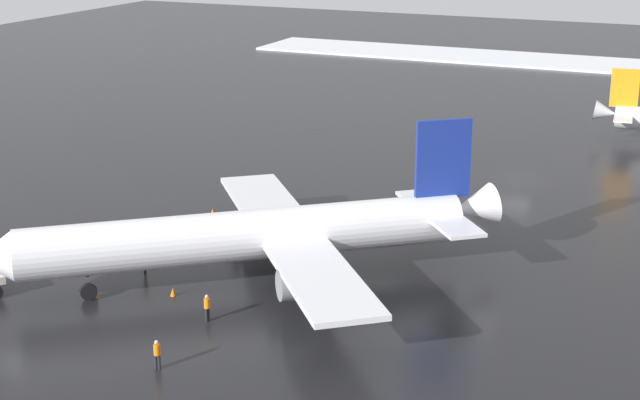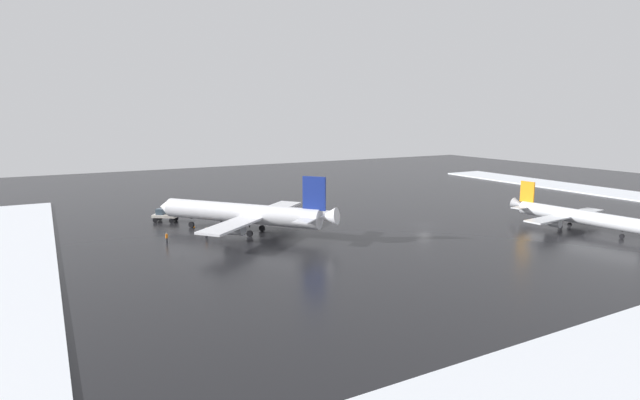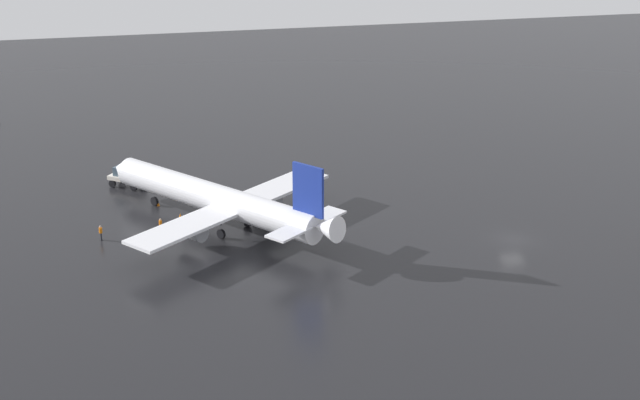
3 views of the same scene
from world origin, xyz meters
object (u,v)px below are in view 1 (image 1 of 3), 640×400
object	(u,v)px
airplane_parked_portside	(259,234)
ground_crew_mid_apron	(157,353)
ground_crew_beside_wing	(145,260)
traffic_cone_near_nose	(213,212)
traffic_cone_mid_line	(96,294)
traffic_cone_wingtip_side	(173,292)
ground_crew_by_nose_gear	(207,306)

from	to	relation	value
airplane_parked_portside	ground_crew_mid_apron	size ratio (longest dim) A/B	16.85
ground_crew_beside_wing	traffic_cone_near_nose	xyz separation A→B (m)	(12.99, 2.21, -0.70)
airplane_parked_portside	ground_crew_mid_apron	bearing A→B (deg)	53.60
traffic_cone_near_nose	traffic_cone_mid_line	bearing A→B (deg)	-174.39
ground_crew_beside_wing	traffic_cone_wingtip_side	bearing A→B (deg)	115.25
traffic_cone_mid_line	traffic_cone_near_nose	bearing A→B (deg)	5.61
traffic_cone_near_nose	traffic_cone_mid_line	distance (m)	17.99
ground_crew_mid_apron	traffic_cone_mid_line	world-z (taller)	ground_crew_mid_apron
traffic_cone_mid_line	traffic_cone_wingtip_side	world-z (taller)	same
airplane_parked_portside	ground_crew_by_nose_gear	world-z (taller)	airplane_parked_portside
traffic_cone_near_nose	traffic_cone_wingtip_side	xyz separation A→B (m)	(-15.60, -6.07, 0.00)
ground_crew_by_nose_gear	traffic_cone_mid_line	distance (m)	8.34
ground_crew_mid_apron	traffic_cone_wingtip_side	world-z (taller)	ground_crew_mid_apron
airplane_parked_portside	traffic_cone_near_nose	distance (m)	15.47
ground_crew_by_nose_gear	traffic_cone_near_nose	size ratio (longest dim) A/B	3.11
ground_crew_mid_apron	traffic_cone_near_nose	bearing A→B (deg)	14.87
ground_crew_mid_apron	traffic_cone_near_nose	size ratio (longest dim) A/B	3.11
traffic_cone_near_nose	traffic_cone_wingtip_side	world-z (taller)	same
ground_crew_by_nose_gear	airplane_parked_portside	bearing A→B (deg)	95.51
airplane_parked_portside	ground_crew_by_nose_gear	size ratio (longest dim) A/B	16.85
airplane_parked_portside	ground_crew_by_nose_gear	distance (m)	7.20
ground_crew_by_nose_gear	traffic_cone_near_nose	world-z (taller)	ground_crew_by_nose_gear
ground_crew_by_nose_gear	traffic_cone_mid_line	world-z (taller)	ground_crew_by_nose_gear
airplane_parked_portside	traffic_cone_mid_line	xyz separation A→B (m)	(-6.61, 8.35, -3.14)
traffic_cone_wingtip_side	traffic_cone_near_nose	bearing A→B (deg)	21.28
ground_crew_mid_apron	ground_crew_beside_wing	world-z (taller)	same
traffic_cone_wingtip_side	traffic_cone_mid_line	bearing A→B (deg)	118.11
traffic_cone_near_nose	traffic_cone_wingtip_side	bearing A→B (deg)	-158.72
ground_crew_mid_apron	traffic_cone_mid_line	xyz separation A→B (m)	(6.72, 9.04, -0.70)
ground_crew_by_nose_gear	traffic_cone_wingtip_side	distance (m)	4.75
airplane_parked_portside	traffic_cone_wingtip_side	xyz separation A→B (m)	(-4.31, 4.03, -3.14)
ground_crew_by_nose_gear	traffic_cone_near_nose	distance (m)	20.69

